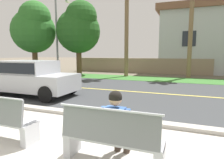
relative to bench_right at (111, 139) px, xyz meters
The scene contains 14 objects.
ground_plane 7.82m from the bench_right, 99.49° to the left, with size 140.00×140.00×0.00m, color #665B4C.
sidewalk_pavement 1.37m from the bench_right, behind, with size 44.00×3.60×0.01m, color #B7B2A8.
curb_edge 2.45m from the bench_right, 122.13° to the left, with size 44.00×0.30×0.11m, color #ADA89E.
street_asphalt 6.35m from the bench_right, 101.73° to the left, with size 52.00×8.00×0.01m, color #383A3D.
road_centre_line 6.35m from the bench_right, 101.73° to the left, with size 48.00×0.14×0.01m, color #E0CC4C.
far_verge_grass 11.49m from the bench_right, 96.44° to the left, with size 48.00×2.80×0.02m, color #38702D.
bench_right is the anchor object (origin of this frame).
seated_person_blue 0.29m from the bench_right, 73.82° to the left, with size 0.52×0.68×1.25m.
car_silver_far 6.61m from the bench_right, 144.84° to the left, with size 4.30×1.86×1.54m.
streetlamp 14.90m from the bench_right, 129.33° to the left, with size 0.24×2.10×6.78m.
shade_tree_far_left 16.29m from the bench_right, 136.44° to the left, with size 3.80×3.80×6.27m.
shade_tree_left 14.61m from the bench_right, 122.40° to the left, with size 3.75×3.75×6.19m.
garden_wall 15.72m from the bench_right, 102.03° to the left, with size 13.00×0.36×1.40m, color gray.
house_across_street 19.05m from the bench_right, 80.02° to the left, with size 9.96×6.91×6.26m.
Camera 1 is at (2.40, -2.54, 1.85)m, focal length 31.13 mm.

